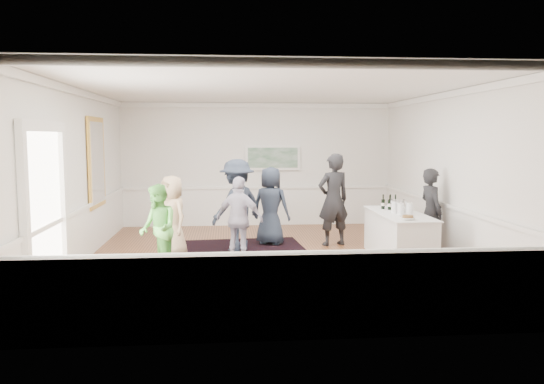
{
  "coord_description": "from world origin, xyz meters",
  "views": [
    {
      "loc": [
        -0.78,
        -9.82,
        2.33
      ],
      "look_at": [
        0.07,
        0.2,
        1.27
      ],
      "focal_mm": 35.0,
      "sensor_mm": 36.0,
      "label": 1
    }
  ],
  "objects": [
    {
      "name": "area_rug",
      "position": [
        -0.61,
        0.1,
        0.01
      ],
      "size": [
        3.25,
        4.1,
        0.02
      ],
      "primitive_type": "cube",
      "rotation": [
        0.0,
        0.0,
        0.08
      ],
      "color": "black",
      "rests_on": "floor"
    },
    {
      "name": "mirror",
      "position": [
        -3.45,
        1.3,
        1.8
      ],
      "size": [
        0.05,
        1.25,
        1.85
      ],
      "color": "#EBB445",
      "rests_on": "wall_left"
    },
    {
      "name": "guest_dark_a",
      "position": [
        -0.59,
        0.87,
        0.94
      ],
      "size": [
        1.37,
        1.32,
        1.87
      ],
      "primitive_type": "imported",
      "rotation": [
        0.0,
        0.0,
        3.86
      ],
      "color": "#222A38",
      "rests_on": "floor"
    },
    {
      "name": "wine_bottles",
      "position": [
        2.45,
        0.38,
        1.04
      ],
      "size": [
        0.32,
        0.26,
        0.31
      ],
      "color": "black",
      "rests_on": "serving_table"
    },
    {
      "name": "bartender",
      "position": [
        3.2,
        0.18,
        0.86
      ],
      "size": [
        0.49,
        0.68,
        1.71
      ],
      "primitive_type": "imported",
      "rotation": [
        0.0,
        0.0,
        1.71
      ],
      "color": "black",
      "rests_on": "floor"
    },
    {
      "name": "wainscoting",
      "position": [
        0.0,
        0.0,
        0.5
      ],
      "size": [
        7.0,
        8.0,
        1.0
      ],
      "primitive_type": null,
      "color": "white",
      "rests_on": "floor"
    },
    {
      "name": "landscape_painting",
      "position": [
        0.4,
        3.95,
        1.78
      ],
      "size": [
        1.44,
        0.06,
        0.66
      ],
      "color": "white",
      "rests_on": "wall_back"
    },
    {
      "name": "doorway",
      "position": [
        -3.45,
        -1.9,
        1.42
      ],
      "size": [
        0.1,
        1.78,
        2.56
      ],
      "color": "white",
      "rests_on": "wall_left"
    },
    {
      "name": "ceiling",
      "position": [
        0.0,
        0.0,
        3.2
      ],
      "size": [
        7.0,
        8.0,
        0.02
      ],
      "primitive_type": "cube",
      "color": "white",
      "rests_on": "wall_back"
    },
    {
      "name": "guest_tan",
      "position": [
        -1.84,
        0.31,
        0.8
      ],
      "size": [
        0.89,
        0.92,
        1.59
      ],
      "primitive_type": "imported",
      "rotation": [
        0.0,
        0.0,
        -0.89
      ],
      "color": "tan",
      "rests_on": "floor"
    },
    {
      "name": "nut_bowl",
      "position": [
        2.34,
        -0.95,
        0.92
      ],
      "size": [
        0.25,
        0.25,
        0.08
      ],
      "color": "white",
      "rests_on": "serving_table"
    },
    {
      "name": "guest_lilac",
      "position": [
        -0.56,
        -0.01,
        0.79
      ],
      "size": [
        1.01,
        0.75,
        1.59
      ],
      "primitive_type": "imported",
      "rotation": [
        0.0,
        0.0,
        2.7
      ],
      "color": "#BCB5CB",
      "rests_on": "floor"
    },
    {
      "name": "wall_back",
      "position": [
        0.0,
        4.0,
        1.6
      ],
      "size": [
        7.0,
        0.02,
        3.2
      ],
      "primitive_type": "cube",
      "color": "white",
      "rests_on": "floor"
    },
    {
      "name": "ice_bucket",
      "position": [
        2.48,
        0.04,
        1.0
      ],
      "size": [
        0.26,
        0.26,
        0.25
      ],
      "primitive_type": "cylinder",
      "color": "silver",
      "rests_on": "serving_table"
    },
    {
      "name": "juice_pitchers",
      "position": [
        2.43,
        -0.32,
        1.01
      ],
      "size": [
        0.31,
        0.37,
        0.24
      ],
      "color": "#77B23F",
      "rests_on": "serving_table"
    },
    {
      "name": "wall_front",
      "position": [
        0.0,
        -4.0,
        1.6
      ],
      "size": [
        7.0,
        0.02,
        3.2
      ],
      "primitive_type": "cube",
      "color": "white",
      "rests_on": "floor"
    },
    {
      "name": "guest_green",
      "position": [
        -1.97,
        -0.78,
        0.76
      ],
      "size": [
        0.82,
        0.91,
        1.53
      ],
      "primitive_type": "imported",
      "rotation": [
        0.0,
        0.0,
        -1.16
      ],
      "color": "#57B146",
      "rests_on": "floor"
    },
    {
      "name": "floor",
      "position": [
        0.0,
        0.0,
        0.0
      ],
      "size": [
        8.0,
        8.0,
        0.0
      ],
      "primitive_type": "plane",
      "color": "brown",
      "rests_on": "ground"
    },
    {
      "name": "serving_table",
      "position": [
        2.46,
        -0.13,
        0.45
      ],
      "size": [
        0.83,
        2.19,
        0.89
      ],
      "color": "silver",
      "rests_on": "floor"
    },
    {
      "name": "guest_navy",
      "position": [
        0.14,
        1.45,
        0.84
      ],
      "size": [
        0.98,
        0.85,
        1.68
      ],
      "primitive_type": "imported",
      "rotation": [
        0.0,
        0.0,
        2.67
      ],
      "color": "#222A38",
      "rests_on": "floor"
    },
    {
      "name": "wall_right",
      "position": [
        3.5,
        0.0,
        1.6
      ],
      "size": [
        0.02,
        8.0,
        3.2
      ],
      "primitive_type": "cube",
      "color": "white",
      "rests_on": "floor"
    },
    {
      "name": "wall_left",
      "position": [
        -3.5,
        0.0,
        1.6
      ],
      "size": [
        0.02,
        8.0,
        3.2
      ],
      "primitive_type": "cube",
      "color": "white",
      "rests_on": "floor"
    },
    {
      "name": "guest_dark_b",
      "position": [
        1.47,
        1.26,
        0.99
      ],
      "size": [
        0.83,
        0.67,
        1.97
      ],
      "primitive_type": "imported",
      "rotation": [
        0.0,
        0.0,
        3.45
      ],
      "color": "black",
      "rests_on": "floor"
    }
  ]
}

